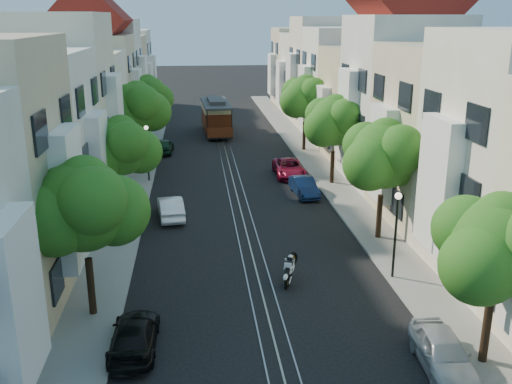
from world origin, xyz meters
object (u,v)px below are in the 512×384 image
object	(u,v)px
tree_e_c	(335,123)
parked_car_w_far	(164,146)
tree_w_c	(137,109)
tree_w_d	(148,96)
tree_e_b	(384,157)
parked_car_e_far	(289,168)
sportbike_rider	(289,268)
parked_car_w_near	(134,335)
parked_car_e_mid	(304,187)
parked_car_e_near	(443,352)
tree_w_b	(121,148)
lamp_west	(147,145)
parked_car_w_mid	(171,207)
tree_e_d	(306,98)
lamp_east	(396,222)
cable_car	(216,115)
tree_w_a	(85,208)
tree_e_a	(499,250)

from	to	relation	value
tree_e_c	parked_car_w_far	size ratio (longest dim) A/B	1.66
tree_w_c	tree_w_d	size ratio (longest dim) A/B	1.09
tree_e_b	parked_car_e_far	distance (m)	14.35
sportbike_rider	parked_car_w_near	size ratio (longest dim) A/B	0.45
tree_w_c	parked_car_e_mid	distance (m)	14.67
parked_car_e_mid	parked_car_e_near	bearing A→B (deg)	-91.72
tree_w_b	tree_w_c	bearing A→B (deg)	90.00
parked_car_e_near	lamp_west	bearing A→B (deg)	119.49
lamp_west	parked_car_e_mid	distance (m)	12.05
parked_car_w_mid	tree_e_d	bearing A→B (deg)	-131.31
parked_car_e_mid	parked_car_w_mid	distance (m)	9.73
lamp_east	parked_car_e_near	distance (m)	7.54
tree_w_d	cable_car	world-z (taller)	tree_w_d
tree_e_d	parked_car_e_mid	xyz separation A→B (m)	(-2.63, -13.54, -4.23)
parked_car_w_near	cable_car	bearing A→B (deg)	-95.75
tree_w_d	lamp_east	distance (m)	34.73
tree_w_b	parked_car_w_mid	bearing A→B (deg)	-3.61
lamp_east	parked_car_w_near	distance (m)	12.69
parked_car_w_mid	lamp_west	bearing A→B (deg)	-84.08
tree_w_b	cable_car	size ratio (longest dim) A/B	0.70
parked_car_e_near	parked_car_e_mid	world-z (taller)	parked_car_e_near
tree_e_b	tree_w_b	size ratio (longest dim) A/B	1.07
tree_e_b	tree_w_b	xyz separation A→B (m)	(-14.40, 5.00, -0.34)
sportbike_rider	parked_car_e_mid	xyz separation A→B (m)	(3.25, 13.32, -0.13)
tree_w_b	parked_car_e_far	distance (m)	14.79
tree_w_d	parked_car_e_near	size ratio (longest dim) A/B	1.65
lamp_east	parked_car_e_far	bearing A→B (deg)	95.88
lamp_west	parked_car_w_mid	bearing A→B (deg)	-76.95
parked_car_e_near	tree_w_a	bearing A→B (deg)	162.15
parked_car_e_mid	tree_e_b	bearing A→B (deg)	-77.15
lamp_east	lamp_west	xyz separation A→B (m)	(-12.60, 18.00, 0.00)
tree_e_a	parked_car_e_mid	world-z (taller)	tree_e_a
tree_w_c	lamp_west	world-z (taller)	tree_w_c
tree_w_c	parked_car_e_mid	world-z (taller)	tree_w_c
sportbike_rider	parked_car_e_near	distance (m)	8.43
lamp_west	tree_e_b	bearing A→B (deg)	-43.85
parked_car_w_mid	cable_car	bearing A→B (deg)	-105.66
lamp_east	tree_w_b	bearing A→B (deg)	143.42
tree_e_b	sportbike_rider	world-z (taller)	tree_e_b
lamp_west	parked_car_w_mid	xyz separation A→B (m)	(1.90, -8.20, -2.18)
tree_e_d	lamp_west	xyz separation A→B (m)	(-13.56, -8.98, -2.02)
parked_car_e_far	tree_e_a	bearing A→B (deg)	-83.16
tree_e_d	tree_w_b	size ratio (longest dim) A/B	1.09
tree_e_c	parked_car_w_mid	size ratio (longest dim) A/B	1.61
tree_e_b	lamp_west	bearing A→B (deg)	136.15
tree_w_c	parked_car_e_near	xyz separation A→B (m)	(12.74, -28.16, -4.40)
tree_w_c	sportbike_rider	world-z (taller)	tree_w_c
tree_w_a	parked_car_e_far	size ratio (longest dim) A/B	1.41
tree_w_d	lamp_west	distance (m)	14.11
lamp_east	tree_e_c	bearing A→B (deg)	86.56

